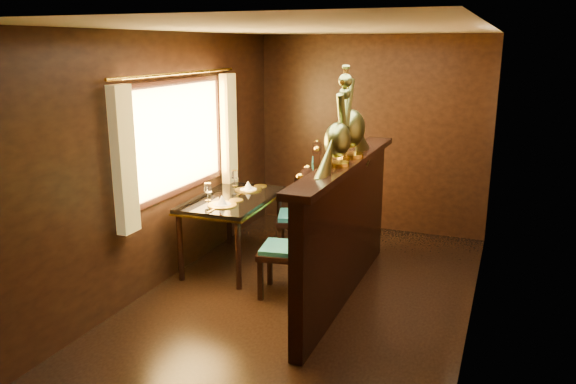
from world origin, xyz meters
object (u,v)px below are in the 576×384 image
dining_table (232,203)px  chair_right (309,199)px  peacock_left (338,125)px  peacock_right (351,112)px  chair_left (295,231)px

dining_table → chair_right: 0.86m
dining_table → peacock_left: peacock_left is taller
dining_table → peacock_right: bearing=-13.5°
peacock_right → chair_left: bearing=-154.4°
dining_table → peacock_right: peacock_right is taller
chair_left → chair_right: 1.00m
dining_table → chair_left: (0.93, -0.49, -0.04)m
peacock_left → peacock_right: size_ratio=0.85×
dining_table → peacock_right: 1.77m
dining_table → chair_right: chair_right is taller
dining_table → peacock_right: (1.38, -0.27, 1.08)m
dining_table → chair_left: size_ratio=1.06×
chair_right → peacock_right: size_ratio=1.58×
chair_right → peacock_right: bearing=-67.4°
peacock_left → peacock_right: peacock_right is taller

